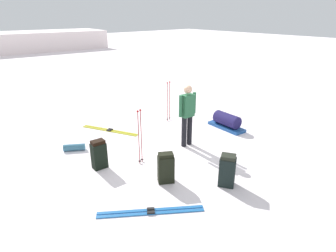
% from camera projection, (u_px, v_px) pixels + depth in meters
% --- Properties ---
extents(ground_plane, '(80.00, 80.00, 0.00)m').
position_uv_depth(ground_plane, '(168.00, 150.00, 7.64)').
color(ground_plane, white).
extents(skier_standing, '(0.57, 0.24, 1.70)m').
position_uv_depth(skier_standing, '(187.00, 113.00, 7.58)').
color(skier_standing, black).
rests_on(skier_standing, ground_plane).
extents(ski_pair_near, '(1.02, 1.82, 0.05)m').
position_uv_depth(ski_pair_near, '(110.00, 130.00, 8.88)').
color(ski_pair_near, gold).
rests_on(ski_pair_near, ground_plane).
extents(ski_pair_far, '(1.73, 1.26, 0.05)m').
position_uv_depth(ski_pair_far, '(151.00, 212.00, 5.28)').
color(ski_pair_far, '#1D5EA4').
rests_on(ski_pair_far, ground_plane).
extents(backpack_large_dark, '(0.40, 0.42, 0.72)m').
position_uv_depth(backpack_large_dark, '(227.00, 171.00, 5.99)').
color(backpack_large_dark, black).
rests_on(backpack_large_dark, ground_plane).
extents(backpack_bright, '(0.34, 0.25, 0.71)m').
position_uv_depth(backpack_bright, '(99.00, 155.00, 6.66)').
color(backpack_bright, black).
rests_on(backpack_bright, ground_plane).
extents(backpack_small_spare, '(0.41, 0.36, 0.69)m').
position_uv_depth(backpack_small_spare, '(166.00, 168.00, 6.10)').
color(backpack_small_spare, black).
rests_on(backpack_small_spare, ground_plane).
extents(ski_poles_planted_near, '(0.21, 0.11, 1.33)m').
position_uv_depth(ski_poles_planted_near, '(168.00, 99.00, 9.47)').
color(ski_poles_planted_near, maroon).
rests_on(ski_poles_planted_near, ground_plane).
extents(ski_poles_planted_far, '(0.16, 0.10, 1.37)m').
position_uv_depth(ski_poles_planted_far, '(140.00, 134.00, 6.74)').
color(ski_poles_planted_far, maroon).
rests_on(ski_poles_planted_far, ground_plane).
extents(gear_sled, '(0.53, 1.25, 0.49)m').
position_uv_depth(gear_sled, '(227.00, 121.00, 9.00)').
color(gear_sled, '#1C4A8F').
rests_on(gear_sled, ground_plane).
extents(sleeping_mat_rolled, '(0.56, 0.44, 0.18)m').
position_uv_depth(sleeping_mat_rolled, '(74.00, 147.00, 7.59)').
color(sleeping_mat_rolled, '#396C86').
rests_on(sleeping_mat_rolled, ground_plane).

